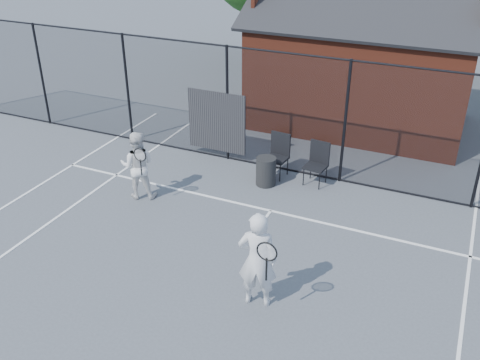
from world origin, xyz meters
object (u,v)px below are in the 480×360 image
at_px(chair_left, 316,165).
at_px(chair_right, 276,157).
at_px(clubhouse, 363,70).
at_px(player_front, 257,260).
at_px(player_back, 138,165).
at_px(waste_bin, 266,171).

bearing_deg(chair_left, chair_right, -173.26).
distance_m(clubhouse, player_front, 8.91).
bearing_deg(clubhouse, chair_left, -90.10).
height_order(player_front, player_back, player_front).
relative_size(player_front, player_back, 1.11).
distance_m(player_front, waste_bin, 4.26).
height_order(clubhouse, chair_left, clubhouse).
distance_m(player_front, player_back, 4.46).
relative_size(clubhouse, chair_right, 6.15).
distance_m(player_front, chair_left, 4.51).
relative_size(player_back, chair_right, 1.51).
bearing_deg(player_back, player_front, -30.33).
xyz_separation_m(clubhouse, player_back, (-3.49, -6.62, -0.81)).
distance_m(player_back, waste_bin, 3.00).
xyz_separation_m(clubhouse, waste_bin, (-1.07, -4.90, -1.26)).
bearing_deg(waste_bin, chair_right, 82.05).
bearing_deg(waste_bin, chair_left, 25.21).
xyz_separation_m(chair_left, chair_right, (-0.99, 0.00, 0.02)).
bearing_deg(clubhouse, player_back, -117.76).
distance_m(chair_left, waste_bin, 1.18).
height_order(player_front, chair_left, player_front).
bearing_deg(chair_right, player_front, -67.71).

